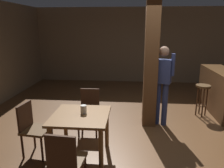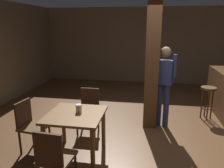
{
  "view_description": "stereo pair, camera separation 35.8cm",
  "coord_description": "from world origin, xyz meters",
  "px_view_note": "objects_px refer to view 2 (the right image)",
  "views": [
    {
      "loc": [
        -0.35,
        -3.95,
        2.12
      ],
      "look_at": [
        -0.72,
        0.33,
        0.97
      ],
      "focal_mm": 35.0,
      "sensor_mm": 36.0,
      "label": 1
    },
    {
      "loc": [
        0.01,
        -3.9,
        2.12
      ],
      "look_at": [
        -0.72,
        0.33,
        0.97
      ],
      "focal_mm": 35.0,
      "sensor_mm": 36.0,
      "label": 2
    }
  ],
  "objects_px": {
    "chair_north": "(89,108)",
    "bar_stool_near": "(208,95)",
    "chair_south": "(54,157)",
    "napkin_cup": "(79,108)",
    "chair_west": "(30,123)",
    "dining_table": "(76,121)",
    "standing_person": "(164,81)"
  },
  "relations": [
    {
      "from": "chair_north",
      "to": "bar_stool_near",
      "type": "relative_size",
      "value": 1.16
    },
    {
      "from": "chair_south",
      "to": "napkin_cup",
      "type": "xyz_separation_m",
      "value": [
        0.04,
        0.91,
        0.32
      ]
    },
    {
      "from": "chair_west",
      "to": "dining_table",
      "type": "bearing_deg",
      "value": -1.66
    },
    {
      "from": "chair_west",
      "to": "chair_south",
      "type": "relative_size",
      "value": 1.0
    },
    {
      "from": "chair_north",
      "to": "bar_stool_near",
      "type": "xyz_separation_m",
      "value": [
        2.53,
        1.1,
        0.06
      ]
    },
    {
      "from": "chair_west",
      "to": "napkin_cup",
      "type": "bearing_deg",
      "value": 2.73
    },
    {
      "from": "dining_table",
      "to": "standing_person",
      "type": "height_order",
      "value": "standing_person"
    },
    {
      "from": "napkin_cup",
      "to": "standing_person",
      "type": "bearing_deg",
      "value": 43.24
    },
    {
      "from": "standing_person",
      "to": "dining_table",
      "type": "bearing_deg",
      "value": -136.17
    },
    {
      "from": "chair_west",
      "to": "standing_person",
      "type": "bearing_deg",
      "value": 31.02
    },
    {
      "from": "standing_person",
      "to": "bar_stool_near",
      "type": "relative_size",
      "value": 2.25
    },
    {
      "from": "chair_north",
      "to": "chair_west",
      "type": "height_order",
      "value": "same"
    },
    {
      "from": "standing_person",
      "to": "chair_south",
      "type": "bearing_deg",
      "value": -123.12
    },
    {
      "from": "napkin_cup",
      "to": "dining_table",
      "type": "bearing_deg",
      "value": -120.84
    },
    {
      "from": "chair_west",
      "to": "napkin_cup",
      "type": "relative_size",
      "value": 6.63
    },
    {
      "from": "chair_west",
      "to": "bar_stool_near",
      "type": "xyz_separation_m",
      "value": [
        3.33,
        1.96,
        0.06
      ]
    },
    {
      "from": "dining_table",
      "to": "bar_stool_near",
      "type": "distance_m",
      "value": 3.19
    },
    {
      "from": "chair_north",
      "to": "bar_stool_near",
      "type": "distance_m",
      "value": 2.76
    },
    {
      "from": "chair_south",
      "to": "standing_person",
      "type": "relative_size",
      "value": 0.52
    },
    {
      "from": "chair_west",
      "to": "chair_south",
      "type": "height_order",
      "value": "same"
    },
    {
      "from": "dining_table",
      "to": "standing_person",
      "type": "bearing_deg",
      "value": 43.83
    },
    {
      "from": "chair_west",
      "to": "napkin_cup",
      "type": "height_order",
      "value": "chair_west"
    },
    {
      "from": "standing_person",
      "to": "chair_north",
      "type": "bearing_deg",
      "value": -160.82
    },
    {
      "from": "dining_table",
      "to": "napkin_cup",
      "type": "height_order",
      "value": "napkin_cup"
    },
    {
      "from": "standing_person",
      "to": "bar_stool_near",
      "type": "xyz_separation_m",
      "value": [
        1.05,
        0.59,
        -0.43
      ]
    },
    {
      "from": "chair_north",
      "to": "chair_west",
      "type": "distance_m",
      "value": 1.17
    },
    {
      "from": "dining_table",
      "to": "napkin_cup",
      "type": "distance_m",
      "value": 0.22
    },
    {
      "from": "chair_north",
      "to": "chair_south",
      "type": "distance_m",
      "value": 1.72
    },
    {
      "from": "bar_stool_near",
      "to": "chair_south",
      "type": "bearing_deg",
      "value": -131.59
    },
    {
      "from": "napkin_cup",
      "to": "bar_stool_near",
      "type": "relative_size",
      "value": 0.18
    },
    {
      "from": "bar_stool_near",
      "to": "dining_table",
      "type": "bearing_deg",
      "value": -141.58
    },
    {
      "from": "chair_south",
      "to": "napkin_cup",
      "type": "height_order",
      "value": "chair_south"
    }
  ]
}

